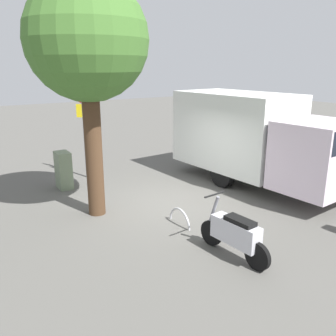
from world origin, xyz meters
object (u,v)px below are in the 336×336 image
Objects in this scene: stop_sign at (83,114)px; street_tree at (87,42)px; box_truck_near at (258,137)px; motorcycle at (235,234)px; utility_cabinet at (64,170)px; bike_rack_hoop at (180,224)px.

street_tree reaches higher than stop_sign.
box_truck_near is at bearing -97.41° from street_tree.
motorcycle is 1.54× the size of utility_cabinet.
utility_cabinet is at bearing 124.10° from stop_sign.
box_truck_near is 4.25m from bike_rack_hoop.
bike_rack_hoop is (-4.94, -0.49, -2.23)m from stop_sign.
bike_rack_hoop is at bearing -3.43° from motorcycle.
motorcycle is 0.31× the size of street_tree.
utility_cabinet is at bearing 19.41° from bike_rack_hoop.
street_tree reaches higher than bike_rack_hoop.
box_truck_near is 4.14× the size of motorcycle.
motorcycle is at bearing -158.24° from street_tree.
motorcycle is at bearing -179.20° from bike_rack_hoop.
box_truck_near is 5.78m from stop_sign.
motorcycle reaches higher than bike_rack_hoop.
box_truck_near is at bearing -55.87° from motorcycle.
stop_sign is (6.82, 0.51, 1.71)m from motorcycle.
stop_sign is 0.58× the size of street_tree.
box_truck_near is 1.29× the size of street_tree.
motorcycle is at bearing -55.00° from box_truck_near.
street_tree is at bearing -178.36° from utility_cabinet.
box_truck_near is 5.89m from street_tree.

